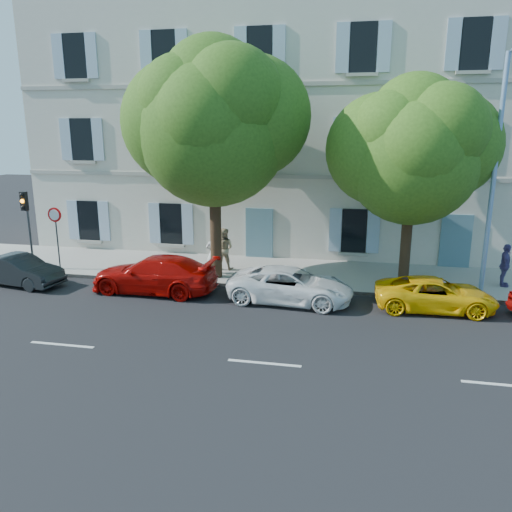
% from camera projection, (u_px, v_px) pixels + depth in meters
% --- Properties ---
extents(ground, '(90.00, 90.00, 0.00)m').
position_uv_depth(ground, '(285.00, 311.00, 17.19)').
color(ground, black).
extents(sidewalk, '(36.00, 4.50, 0.15)m').
position_uv_depth(sidewalk, '(300.00, 274.00, 21.40)').
color(sidewalk, '#A09E96').
rests_on(sidewalk, ground).
extents(kerb, '(36.00, 0.16, 0.16)m').
position_uv_depth(kerb, '(293.00, 289.00, 19.34)').
color(kerb, '#9E998E').
rests_on(kerb, ground).
extents(building, '(28.00, 7.00, 12.00)m').
position_uv_depth(building, '(315.00, 131.00, 25.39)').
color(building, beige).
rests_on(building, ground).
extents(car_dark_sedan, '(3.85, 1.88, 1.22)m').
position_uv_depth(car_dark_sedan, '(19.00, 270.00, 19.96)').
color(car_dark_sedan, black).
rests_on(car_dark_sedan, ground).
extents(car_red_coupe, '(4.92, 2.15, 1.41)m').
position_uv_depth(car_red_coupe, '(154.00, 274.00, 19.10)').
color(car_red_coupe, '#A90804').
rests_on(car_red_coupe, ground).
extents(car_white_coupe, '(4.64, 2.39, 1.25)m').
position_uv_depth(car_white_coupe, '(291.00, 285.00, 18.01)').
color(car_white_coupe, white).
rests_on(car_white_coupe, ground).
extents(car_yellow_supercar, '(4.14, 2.02, 1.13)m').
position_uv_depth(car_yellow_supercar, '(435.00, 294.00, 17.22)').
color(car_yellow_supercar, yellow).
rests_on(car_yellow_supercar, ground).
extents(tree_left, '(5.89, 5.89, 9.12)m').
position_uv_depth(tree_left, '(214.00, 131.00, 19.26)').
color(tree_left, '#3A2819').
rests_on(tree_left, sidewalk).
extents(tree_right, '(4.97, 4.97, 7.65)m').
position_uv_depth(tree_right, '(412.00, 158.00, 18.38)').
color(tree_right, '#3A2819').
rests_on(tree_right, sidewalk).
extents(traffic_light, '(0.28, 0.38, 3.39)m').
position_uv_depth(traffic_light, '(26.00, 214.00, 21.23)').
color(traffic_light, '#383A3D').
rests_on(traffic_light, sidewalk).
extents(road_sign, '(0.63, 0.09, 2.72)m').
position_uv_depth(road_sign, '(56.00, 225.00, 21.35)').
color(road_sign, '#383A3D').
rests_on(road_sign, sidewalk).
extents(street_lamp, '(0.32, 1.81, 8.50)m').
position_uv_depth(street_lamp, '(497.00, 163.00, 17.14)').
color(street_lamp, '#7293BF').
rests_on(street_lamp, sidewalk).
extents(pedestrian_a, '(0.66, 0.47, 1.71)m').
position_uv_depth(pedestrian_a, '(213.00, 253.00, 21.02)').
color(pedestrian_a, silver).
rests_on(pedestrian_a, sidewalk).
extents(pedestrian_b, '(0.92, 0.73, 1.82)m').
position_uv_depth(pedestrian_b, '(224.00, 249.00, 21.63)').
color(pedestrian_b, tan).
rests_on(pedestrian_b, sidewalk).
extents(pedestrian_c, '(0.55, 1.03, 1.68)m').
position_uv_depth(pedestrian_c, '(505.00, 265.00, 19.28)').
color(pedestrian_c, '#544884').
rests_on(pedestrian_c, sidewalk).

